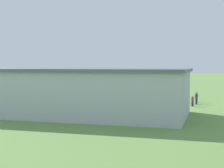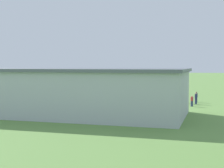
# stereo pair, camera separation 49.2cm
# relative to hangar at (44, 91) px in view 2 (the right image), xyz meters

# --- Properties ---
(ground_plane) EXTENTS (400.00, 400.00, 0.00)m
(ground_plane) POSITION_rel_hangar_xyz_m (4.43, -31.98, -2.73)
(ground_plane) COLOR #608C42
(hangar) EXTENTS (34.63, 13.21, 5.45)m
(hangar) POSITION_rel_hangar_xyz_m (0.00, 0.00, 0.00)
(hangar) COLOR #B7BCC6
(hangar) RESTS_ON ground_plane
(biplane) EXTENTS (7.30, 8.51, 3.56)m
(biplane) POSITION_rel_hangar_xyz_m (-2.92, -31.92, 0.24)
(biplane) COLOR #B21E1E
(person_watching_takeoff) EXTENTS (0.48, 0.48, 1.66)m
(person_watching_takeoff) POSITION_rel_hangar_xyz_m (-17.08, -18.01, -1.91)
(person_watching_takeoff) COLOR navy
(person_watching_takeoff) RESTS_ON ground_plane
(person_near_hangar_door) EXTENTS (0.53, 0.53, 1.56)m
(person_near_hangar_door) POSITION_rel_hangar_xyz_m (-16.83, -12.16, -1.96)
(person_near_hangar_door) COLOR navy
(person_near_hangar_door) RESTS_ON ground_plane
(person_crossing_taxiway) EXTENTS (0.47, 0.47, 1.68)m
(person_crossing_taxiway) POSITION_rel_hangar_xyz_m (-15.93, -15.21, -1.89)
(person_crossing_taxiway) COLOR #72338C
(person_crossing_taxiway) RESTS_ON ground_plane
(person_beside_truck) EXTENTS (0.52, 0.52, 1.71)m
(person_beside_truck) POSITION_rel_hangar_xyz_m (-14.59, -17.11, -1.88)
(person_beside_truck) COLOR #B23333
(person_beside_truck) RESTS_ON ground_plane
(person_by_parked_cars) EXTENTS (0.50, 0.50, 1.73)m
(person_by_parked_cars) POSITION_rel_hangar_xyz_m (-17.20, -15.22, -1.87)
(person_by_parked_cars) COLOR navy
(person_by_parked_cars) RESTS_ON ground_plane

